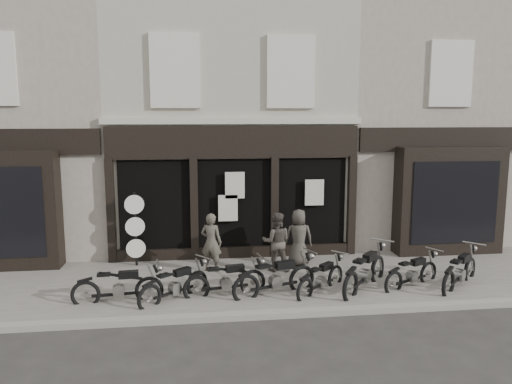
{
  "coord_description": "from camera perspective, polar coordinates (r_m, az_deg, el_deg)",
  "views": [
    {
      "loc": [
        -1.13,
        -11.09,
        4.21
      ],
      "look_at": [
        0.45,
        1.6,
        2.23
      ],
      "focal_mm": 35.0,
      "sensor_mm": 36.0,
      "label": 1
    }
  ],
  "objects": [
    {
      "name": "ground_plane",
      "position": [
        11.91,
        -1.23,
        -11.91
      ],
      "size": [
        90.0,
        90.0,
        0.0
      ],
      "primitive_type": "plane",
      "color": "#2D2B28",
      "rests_on": "ground"
    },
    {
      "name": "motorcycle_1",
      "position": [
        11.57,
        -9.24,
        -10.72
      ],
      "size": [
        1.63,
        1.41,
        0.93
      ],
      "rotation": [
        0.0,
        0.0,
        0.69
      ],
      "color": "black",
      "rests_on": "ground"
    },
    {
      "name": "kerb",
      "position": [
        10.74,
        -0.52,
        -13.93
      ],
      "size": [
        30.0,
        0.25,
        0.13
      ],
      "primitive_type": "cube",
      "color": "gray",
      "rests_on": "ground_plane"
    },
    {
      "name": "motorcycle_5",
      "position": [
        12.34,
        12.38,
        -9.21
      ],
      "size": [
        1.76,
        1.87,
        1.11
      ],
      "rotation": [
        0.0,
        0.0,
        0.83
      ],
      "color": "black",
      "rests_on": "ground"
    },
    {
      "name": "motorcycle_0",
      "position": [
        11.67,
        -15.39,
        -10.69
      ],
      "size": [
        2.01,
        0.55,
        0.96
      ],
      "rotation": [
        0.0,
        0.0,
        0.09
      ],
      "color": "black",
      "rests_on": "ground"
    },
    {
      "name": "advert_sign_post",
      "position": [
        13.99,
        -13.61,
        -4.52
      ],
      "size": [
        0.52,
        0.34,
        2.15
      ],
      "rotation": [
        0.0,
        0.0,
        0.15
      ],
      "color": "black",
      "rests_on": "ground"
    },
    {
      "name": "neighbour_left",
      "position": [
        17.77,
        -24.42,
        7.47
      ],
      "size": [
        5.6,
        6.73,
        8.34
      ],
      "color": "#9F9486",
      "rests_on": "ground"
    },
    {
      "name": "neighbour_right",
      "position": [
        18.56,
        16.82,
        7.9
      ],
      "size": [
        5.6,
        6.73,
        8.34
      ],
      "color": "#9F9486",
      "rests_on": "ground"
    },
    {
      "name": "motorcycle_4",
      "position": [
        11.99,
        7.47,
        -10.04
      ],
      "size": [
        1.53,
        1.41,
        0.9
      ],
      "rotation": [
        0.0,
        0.0,
        0.73
      ],
      "color": "black",
      "rests_on": "ground"
    },
    {
      "name": "central_building",
      "position": [
        17.07,
        -3.35,
        8.35
      ],
      "size": [
        7.3,
        6.22,
        8.34
      ],
      "color": "#A8A390",
      "rests_on": "ground"
    },
    {
      "name": "man_right",
      "position": [
        13.7,
        4.9,
        -5.22
      ],
      "size": [
        0.8,
        0.55,
        1.56
      ],
      "primitive_type": "imported",
      "rotation": [
        0.0,
        0.0,
        3.07
      ],
      "color": "#3D3932",
      "rests_on": "pavement"
    },
    {
      "name": "motorcycle_7",
      "position": [
        13.19,
        22.28,
        -8.67
      ],
      "size": [
        1.73,
        1.59,
        1.01
      ],
      "rotation": [
        0.0,
        0.0,
        0.73
      ],
      "color": "black",
      "rests_on": "ground"
    },
    {
      "name": "man_centre",
      "position": [
        13.23,
        2.35,
        -5.69
      ],
      "size": [
        0.84,
        0.7,
        1.57
      ],
      "primitive_type": "imported",
      "rotation": [
        0.0,
        0.0,
        3.0
      ],
      "color": "#433D36",
      "rests_on": "pavement"
    },
    {
      "name": "motorcycle_3",
      "position": [
        11.72,
        2.26,
        -10.12
      ],
      "size": [
        2.07,
        1.04,
        1.04
      ],
      "rotation": [
        0.0,
        0.0,
        0.35
      ],
      "color": "black",
      "rests_on": "ground"
    },
    {
      "name": "motorcycle_6",
      "position": [
        12.81,
        17.42,
        -9.1
      ],
      "size": [
        1.75,
        1.11,
        0.91
      ],
      "rotation": [
        0.0,
        0.0,
        0.48
      ],
      "color": "black",
      "rests_on": "ground"
    },
    {
      "name": "man_left",
      "position": [
        13.23,
        -5.14,
        -5.74
      ],
      "size": [
        0.67,
        0.56,
        1.56
      ],
      "primitive_type": "imported",
      "rotation": [
        0.0,
        0.0,
        2.76
      ],
      "color": "#4A473D",
      "rests_on": "pavement"
    },
    {
      "name": "motorcycle_2",
      "position": [
        11.72,
        -3.44,
        -10.32
      ],
      "size": [
        1.96,
        0.69,
        0.95
      ],
      "rotation": [
        0.0,
        0.0,
        0.21
      ],
      "color": "black",
      "rests_on": "ground"
    },
    {
      "name": "pavement",
      "position": [
        12.74,
        -1.65,
        -10.23
      ],
      "size": [
        30.0,
        4.2,
        0.12
      ],
      "primitive_type": "cube",
      "color": "#645F58",
      "rests_on": "ground_plane"
    }
  ]
}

